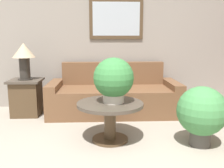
{
  "coord_description": "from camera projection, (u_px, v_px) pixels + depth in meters",
  "views": [
    {
      "loc": [
        -0.3,
        -1.52,
        1.25
      ],
      "look_at": [
        -0.12,
        2.11,
        0.6
      ],
      "focal_mm": 40.0,
      "sensor_mm": 36.0,
      "label": 1
    }
  ],
  "objects": [
    {
      "name": "side_table",
      "position": [
        27.0,
        97.0,
        4.13
      ],
      "size": [
        0.51,
        0.51,
        0.6
      ],
      "color": "#4C3823",
      "rests_on": "ground_plane"
    },
    {
      "name": "wall_back",
      "position": [
        116.0,
        36.0,
        4.58
      ],
      "size": [
        7.49,
        0.09,
        2.6
      ],
      "color": "gray",
      "rests_on": "ground_plane"
    },
    {
      "name": "coffee_table",
      "position": [
        110.0,
        113.0,
        3.07
      ],
      "size": [
        0.82,
        0.82,
        0.49
      ],
      "color": "#4C3823",
      "rests_on": "ground_plane"
    },
    {
      "name": "table_lamp",
      "position": [
        24.0,
        55.0,
        4.01
      ],
      "size": [
        0.36,
        0.36,
        0.59
      ],
      "color": "#2D2823",
      "rests_on": "side_table"
    },
    {
      "name": "couch_main",
      "position": [
        114.0,
        97.0,
        4.26
      ],
      "size": [
        2.17,
        0.89,
        0.85
      ],
      "color": "brown",
      "rests_on": "ground_plane"
    },
    {
      "name": "potted_plant_on_table",
      "position": [
        114.0,
        79.0,
        3.0
      ],
      "size": [
        0.49,
        0.49,
        0.55
      ],
      "color": "beige",
      "rests_on": "coffee_table"
    },
    {
      "name": "potted_plant_floor",
      "position": [
        202.0,
        113.0,
        2.92
      ],
      "size": [
        0.58,
        0.58,
        0.72
      ],
      "color": "#4C4742",
      "rests_on": "ground_plane"
    }
  ]
}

